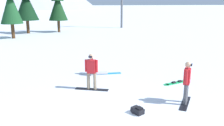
{
  "coord_description": "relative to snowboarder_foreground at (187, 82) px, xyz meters",
  "views": [
    {
      "loc": [
        -2.06,
        -7.41,
        4.02
      ],
      "look_at": [
        1.56,
        4.24,
        1.0
      ],
      "focal_mm": 39.0,
      "sensor_mm": 36.0,
      "label": 1
    }
  ],
  "objects": [
    {
      "name": "pine_tree_broad",
      "position": [
        -6.68,
        26.94,
        3.43
      ],
      "size": [
        3.09,
        3.09,
        8.0
      ],
      "color": "#472D19",
      "rests_on": "ground_plane"
    },
    {
      "name": "ground_plane",
      "position": [
        -3.58,
        -0.59,
        -0.93
      ],
      "size": [
        800.0,
        800.0,
        0.0
      ],
      "primitive_type": "plane",
      "color": "silver"
    },
    {
      "name": "pine_tree_twin",
      "position": [
        -2.56,
        27.12,
        3.16
      ],
      "size": [
        2.61,
        2.61,
        7.52
      ],
      "color": "#472D19",
      "rests_on": "ground_plane"
    },
    {
      "name": "snowboarder_background",
      "position": [
        -2.57,
        5.17,
        -0.6
      ],
      "size": [
        1.86,
        0.66,
        0.96
      ],
      "color": "#B7B7BC",
      "rests_on": "ground_plane"
    },
    {
      "name": "loose_snowboard_far_spare",
      "position": [
        1.12,
        2.43,
        -0.91
      ],
      "size": [
        1.71,
        0.61,
        0.09
      ],
      "color": "#19B259",
      "rests_on": "ground_plane"
    },
    {
      "name": "snowboarder_midground",
      "position": [
        -3.31,
        2.76,
        -0.02
      ],
      "size": [
        1.54,
        0.99,
        1.74
      ],
      "color": "black",
      "rests_on": "ground_plane"
    },
    {
      "name": "backpack_black",
      "position": [
        -2.24,
        -0.29,
        -0.8
      ],
      "size": [
        0.48,
        0.55,
        0.29
      ],
      "color": "black",
      "rests_on": "ground_plane"
    },
    {
      "name": "pine_tree_young",
      "position": [
        -8.23,
        22.38,
        3.26
      ],
      "size": [
        2.49,
        2.49,
        7.7
      ],
      "color": "#472D19",
      "rests_on": "ground_plane"
    },
    {
      "name": "snowboarder_foreground",
      "position": [
        0.0,
        0.0,
        0.0
      ],
      "size": [
        1.23,
        1.37,
        1.76
      ],
      "color": "black",
      "rests_on": "ground_plane"
    }
  ]
}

